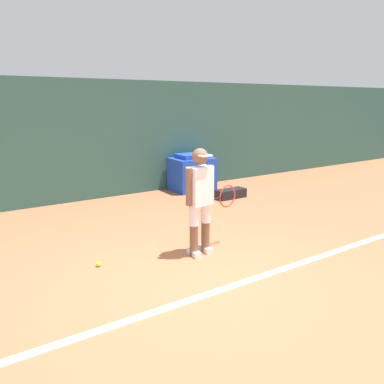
% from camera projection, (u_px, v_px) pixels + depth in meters
% --- Properties ---
extents(ground_plane, '(24.00, 24.00, 0.00)m').
position_uv_depth(ground_plane, '(202.00, 279.00, 4.56)').
color(ground_plane, '#B76642').
extents(back_wall, '(24.00, 0.10, 2.58)m').
position_uv_depth(back_wall, '(82.00, 141.00, 7.95)').
color(back_wall, '#2D564C').
rests_on(back_wall, ground_plane).
extents(court_baseline, '(21.60, 0.10, 0.01)m').
position_uv_depth(court_baseline, '(219.00, 291.00, 4.28)').
color(court_baseline, white).
rests_on(court_baseline, ground_plane).
extents(tennis_player, '(0.95, 0.31, 1.51)m').
position_uv_depth(tennis_player, '(201.00, 197.00, 5.15)').
color(tennis_player, brown).
rests_on(tennis_player, ground_plane).
extents(tennis_ball, '(0.07, 0.07, 0.07)m').
position_uv_depth(tennis_ball, '(99.00, 264.00, 4.91)').
color(tennis_ball, '#D1E533').
rests_on(tennis_ball, ground_plane).
extents(covered_chair, '(0.99, 0.74, 0.89)m').
position_uv_depth(covered_chair, '(192.00, 173.00, 9.09)').
color(covered_chair, blue).
rests_on(covered_chair, ground_plane).
extents(equipment_bag, '(0.70, 0.29, 0.20)m').
position_uv_depth(equipment_bag, '(231.00, 194.00, 8.38)').
color(equipment_bag, black).
rests_on(equipment_bag, ground_plane).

